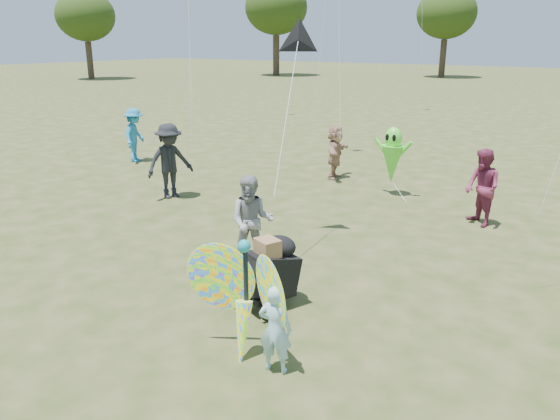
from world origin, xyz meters
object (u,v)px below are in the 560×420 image
(child_girl, at_px, (275,329))
(alien_kite, at_px, (392,158))
(jogging_stroller, at_px, (271,268))
(crowd_i, at_px, (135,135))
(butterfly_kite, at_px, (244,299))
(crowd_d, at_px, (335,152))
(crowd_e, at_px, (482,188))
(crowd_b, at_px, (170,161))
(adult_man, at_px, (252,221))

(child_girl, height_order, alien_kite, alien_kite)
(jogging_stroller, bearing_deg, child_girl, -31.80)
(child_girl, bearing_deg, crowd_i, -51.67)
(crowd_i, relative_size, jogging_stroller, 1.51)
(jogging_stroller, height_order, butterfly_kite, butterfly_kite)
(child_girl, xyz_separation_m, crowd_i, (-10.40, 7.17, 0.30))
(crowd_d, bearing_deg, jogging_stroller, -171.56)
(crowd_e, height_order, crowd_i, crowd_i)
(child_girl, bearing_deg, jogging_stroller, -70.77)
(crowd_b, height_order, alien_kite, crowd_b)
(butterfly_kite, bearing_deg, alien_kite, 100.17)
(crowd_d, distance_m, crowd_i, 6.63)
(crowd_b, bearing_deg, crowd_e, -53.53)
(butterfly_kite, bearing_deg, child_girl, -9.02)
(adult_man, xyz_separation_m, crowd_d, (-1.81, 6.35, -0.05))
(child_girl, distance_m, crowd_b, 7.98)
(crowd_d, xyz_separation_m, alien_kite, (2.02, -0.75, 0.21))
(jogging_stroller, bearing_deg, crowd_i, 170.12)
(crowd_d, xyz_separation_m, crowd_e, (4.54, -1.90, 0.06))
(crowd_i, distance_m, alien_kite, 8.50)
(crowd_e, distance_m, butterfly_kite, 6.89)
(adult_man, relative_size, alien_kite, 0.93)
(adult_man, bearing_deg, crowd_e, 26.58)
(crowd_b, distance_m, crowd_i, 4.67)
(crowd_i, bearing_deg, alien_kite, -109.94)
(crowd_d, distance_m, alien_kite, 2.16)
(butterfly_kite, relative_size, alien_kite, 1.00)
(crowd_e, xyz_separation_m, crowd_i, (-10.97, 0.29, 0.04))
(crowd_d, distance_m, butterfly_kite, 9.36)
(jogging_stroller, bearing_deg, crowd_b, 169.82)
(crowd_d, height_order, crowd_e, crowd_e)
(adult_man, xyz_separation_m, crowd_b, (-4.26, 2.31, 0.12))
(butterfly_kite, bearing_deg, crowd_i, 144.35)
(crowd_e, bearing_deg, child_girl, -52.08)
(crowd_b, bearing_deg, crowd_i, 78.03)
(crowd_b, relative_size, alien_kite, 1.07)
(crowd_d, bearing_deg, crowd_b, 135.40)
(adult_man, height_order, alien_kite, alien_kite)
(crowd_e, bearing_deg, alien_kite, -161.91)
(child_girl, xyz_separation_m, crowd_d, (-3.97, 8.78, 0.20))
(crowd_i, xyz_separation_m, jogging_stroller, (9.42, -5.83, -0.24))
(adult_man, height_order, crowd_d, adult_man)
(jogging_stroller, height_order, alien_kite, alien_kite)
(adult_man, height_order, jogging_stroller, adult_man)
(crowd_e, height_order, jogging_stroller, crowd_e)
(crowd_i, bearing_deg, adult_man, -145.65)
(child_girl, bearing_deg, crowd_e, -111.80)
(child_girl, relative_size, jogging_stroller, 0.98)
(crowd_e, xyz_separation_m, jogging_stroller, (-1.55, -5.55, -0.21))
(crowd_e, relative_size, jogging_stroller, 1.44)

